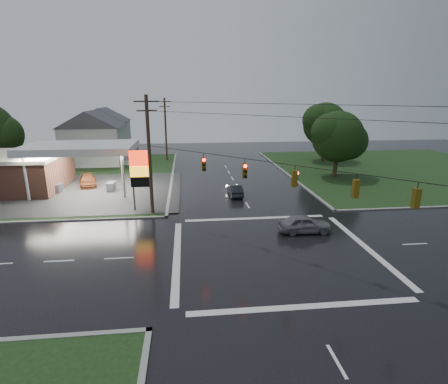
{
  "coord_description": "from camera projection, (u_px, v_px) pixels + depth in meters",
  "views": [
    {
      "loc": [
        -6.12,
        -22.81,
        10.96
      ],
      "look_at": [
        -3.03,
        5.57,
        3.0
      ],
      "focal_mm": 28.0,
      "sensor_mm": 36.0,
      "label": 1
    }
  ],
  "objects": [
    {
      "name": "tree_ne_far",
      "position": [
        326.0,
        125.0,
        58.1
      ],
      "size": [
        8.46,
        7.2,
        9.8
      ],
      "color": "black",
      "rests_on": "ground"
    },
    {
      "name": "utility_pole_n",
      "position": [
        166.0,
        128.0,
        59.35
      ],
      "size": [
        2.2,
        0.32,
        10.5
      ],
      "color": "#382619",
      "rests_on": "ground"
    },
    {
      "name": "car_pump",
      "position": [
        88.0,
        181.0,
        43.36
      ],
      "size": [
        3.12,
        5.01,
        1.35
      ],
      "primitive_type": "imported",
      "rotation": [
        0.0,
        0.0,
        0.28
      ],
      "color": "#642F17",
      "rests_on": "ground"
    },
    {
      "name": "tree_ne_near",
      "position": [
        339.0,
        137.0,
        46.46
      ],
      "size": [
        7.99,
        6.8,
        8.98
      ],
      "color": "black",
      "rests_on": "ground"
    },
    {
      "name": "utility_pole_nw",
      "position": [
        149.0,
        154.0,
        31.99
      ],
      "size": [
        2.2,
        0.32,
        11.0
      ],
      "color": "#382619",
      "rests_on": "ground"
    },
    {
      "name": "pylon_sign",
      "position": [
        141.0,
        170.0,
        33.3
      ],
      "size": [
        2.0,
        0.35,
        6.0
      ],
      "color": "#59595E",
      "rests_on": "ground"
    },
    {
      "name": "car_crossing",
      "position": [
        304.0,
        224.0,
        28.7
      ],
      "size": [
        4.34,
        1.86,
        1.46
      ],
      "primitive_type": "imported",
      "rotation": [
        0.0,
        0.0,
        1.54
      ],
      "color": "slate",
      "rests_on": "ground"
    },
    {
      "name": "traffic_signals",
      "position": [
        278.0,
        163.0,
        23.66
      ],
      "size": [
        26.87,
        26.87,
        1.47
      ],
      "color": "black",
      "rests_on": "ground"
    },
    {
      "name": "house_far",
      "position": [
        104.0,
        130.0,
        67.91
      ],
      "size": [
        11.05,
        8.48,
        8.6
      ],
      "color": "silver",
      "rests_on": "ground"
    },
    {
      "name": "grass_ne",
      "position": [
        399.0,
        169.0,
        53.02
      ],
      "size": [
        36.0,
        36.0,
        0.08
      ],
      "primitive_type": "cube",
      "color": "black",
      "rests_on": "ground"
    },
    {
      "name": "car_north",
      "position": [
        235.0,
        190.0,
        39.19
      ],
      "size": [
        1.45,
        3.89,
        1.27
      ],
      "primitive_type": "imported",
      "rotation": [
        0.0,
        0.0,
        3.17
      ],
      "color": "black",
      "rests_on": "ground"
    },
    {
      "name": "ground",
      "position": [
        274.0,
        251.0,
        25.42
      ],
      "size": [
        120.0,
        120.0,
        0.0
      ],
      "primitive_type": "plane",
      "color": "black",
      "rests_on": "ground"
    },
    {
      "name": "house_near",
      "position": [
        94.0,
        137.0,
        56.53
      ],
      "size": [
        11.05,
        8.48,
        8.6
      ],
      "color": "silver",
      "rests_on": "ground"
    },
    {
      "name": "grass_nw",
      "position": [
        41.0,
        178.0,
        47.6
      ],
      "size": [
        36.0,
        36.0,
        0.08
      ],
      "primitive_type": "cube",
      "color": "black",
      "rests_on": "ground"
    },
    {
      "name": "gas_station",
      "position": [
        19.0,
        169.0,
        40.92
      ],
      "size": [
        26.2,
        18.0,
        5.6
      ],
      "color": "#2D2D2D",
      "rests_on": "ground"
    }
  ]
}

